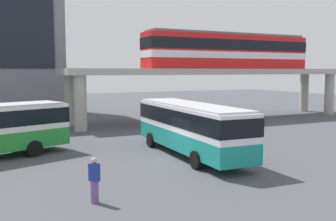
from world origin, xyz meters
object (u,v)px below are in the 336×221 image
(bicycle_brown, at_px, (216,120))
(bicycle_red, at_px, (186,125))
(train, at_px, (229,51))
(bicycle_silver, at_px, (255,118))
(bus_main, at_px, (191,124))
(bicycle_orange, at_px, (240,124))
(pedestrian_waiting_near_stop, at_px, (24,128))
(pedestrian_at_kerb, at_px, (94,181))

(bicycle_brown, xyz_separation_m, bicycle_red, (-4.08, -1.33, 0.00))
(train, relative_size, bicycle_silver, 11.11)
(bus_main, bearing_deg, bicycle_orange, 40.02)
(bicycle_brown, distance_m, bicycle_red, 4.29)
(bicycle_brown, bearing_deg, pedestrian_waiting_near_stop, -178.28)
(bicycle_orange, height_order, pedestrian_at_kerb, pedestrian_at_kerb)
(bicycle_silver, bearing_deg, pedestrian_at_kerb, -141.45)
(bus_main, bearing_deg, pedestrian_waiting_near_stop, 128.38)
(bus_main, bearing_deg, bicycle_brown, 50.79)
(bus_main, xyz_separation_m, bicycle_red, (5.23, 10.09, -1.63))
(bicycle_orange, bearing_deg, pedestrian_at_kerb, -141.00)
(bicycle_red, distance_m, pedestrian_at_kerb, 20.51)
(bicycle_brown, xyz_separation_m, pedestrian_at_kerb, (-16.94, -17.30, 0.51))
(train, distance_m, bicycle_silver, 7.92)
(bus_main, bearing_deg, bicycle_silver, 39.03)
(bicycle_orange, bearing_deg, pedestrian_waiting_near_stop, 172.01)
(train, height_order, bicycle_silver, train)
(bicycle_brown, bearing_deg, bicycle_silver, -0.66)
(bus_main, height_order, bicycle_silver, bus_main)
(bicycle_silver, distance_m, bicycle_red, 8.88)
(bus_main, relative_size, bicycle_silver, 6.32)
(train, xyz_separation_m, bicycle_silver, (1.04, -3.45, -7.05))
(bicycle_silver, bearing_deg, bicycle_red, -171.74)
(bus_main, distance_m, pedestrian_at_kerb, 9.70)
(bicycle_silver, xyz_separation_m, pedestrian_waiting_near_stop, (-22.63, -0.48, 0.49))
(bicycle_orange, height_order, bicycle_red, same)
(train, relative_size, pedestrian_at_kerb, 10.64)
(bicycle_brown, height_order, bicycle_red, same)
(bus_main, xyz_separation_m, bicycle_silver, (14.01, 11.36, -1.63))
(train, bearing_deg, bicycle_brown, -137.12)
(pedestrian_waiting_near_stop, bearing_deg, bicycle_silver, 1.23)
(train, height_order, pedestrian_waiting_near_stop, train)
(bicycle_silver, xyz_separation_m, bicycle_brown, (-4.70, 0.05, 0.00))
(bicycle_red, height_order, pedestrian_waiting_near_stop, pedestrian_waiting_near_stop)
(pedestrian_at_kerb, bearing_deg, bicycle_orange, 39.00)
(pedestrian_waiting_near_stop, distance_m, pedestrian_at_kerb, 16.79)
(bicycle_brown, height_order, pedestrian_at_kerb, pedestrian_at_kerb)
(bicycle_orange, xyz_separation_m, pedestrian_waiting_near_stop, (-18.48, 2.59, 0.49))
(pedestrian_waiting_near_stop, bearing_deg, bicycle_brown, 1.72)
(bicycle_brown, distance_m, pedestrian_at_kerb, 24.22)
(train, distance_m, bicycle_brown, 8.64)
(bus_main, height_order, bicycle_brown, bus_main)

